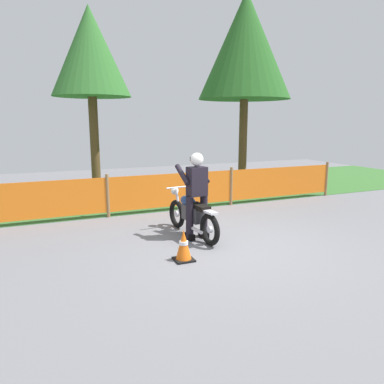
# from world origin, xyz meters

# --- Properties ---
(ground) EXTENTS (24.00, 24.00, 0.02)m
(ground) POSITION_xyz_m (0.00, 0.00, -0.01)
(ground) COLOR slate
(grass_verge) EXTENTS (24.00, 5.49, 0.01)m
(grass_verge) POSITION_xyz_m (0.00, 5.59, 0.01)
(grass_verge) COLOR #386B2D
(grass_verge) RESTS_ON ground
(barrier_fence) EXTENTS (10.15, 0.08, 1.05)m
(barrier_fence) POSITION_xyz_m (0.00, 2.85, 0.54)
(barrier_fence) COLOR olive
(barrier_fence) RESTS_ON ground
(tree_leftmost) EXTENTS (2.40, 2.40, 5.69)m
(tree_leftmost) POSITION_xyz_m (-1.47, 6.09, 4.31)
(tree_leftmost) COLOR brown
(tree_leftmost) RESTS_ON ground
(tree_near_left) EXTENTS (3.06, 3.06, 6.40)m
(tree_near_left) POSITION_xyz_m (3.36, 5.10, 4.67)
(tree_near_left) COLOR brown
(tree_near_left) RESTS_ON ground
(motorcycle_lead) EXTENTS (0.57, 1.94, 0.92)m
(motorcycle_lead) POSITION_xyz_m (-0.39, 0.74, 0.45)
(motorcycle_lead) COLOR black
(motorcycle_lead) RESTS_ON ground
(rider_lead) EXTENTS (0.59, 0.60, 1.69)m
(rider_lead) POSITION_xyz_m (-0.37, 0.55, 0.92)
(rider_lead) COLOR black
(rider_lead) RESTS_ON ground
(traffic_cone) EXTENTS (0.32, 0.32, 0.53)m
(traffic_cone) POSITION_xyz_m (-1.04, -0.45, 0.26)
(traffic_cone) COLOR black
(traffic_cone) RESTS_ON ground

